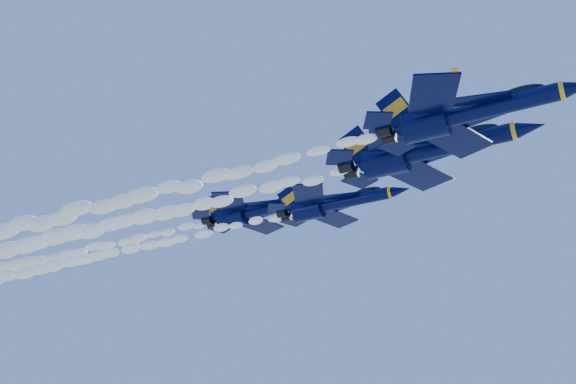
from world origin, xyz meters
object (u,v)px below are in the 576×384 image
at_px(jet_second, 425,151).
at_px(jet_third, 334,204).
at_px(jet_lead, 467,113).
at_px(jet_fourth, 257,211).

relative_size(jet_second, jet_third, 1.25).
height_order(jet_lead, jet_third, jet_third).
xyz_separation_m(jet_second, jet_fourth, (-25.61, 14.37, 5.14)).
relative_size(jet_lead, jet_fourth, 0.95).
bearing_deg(jet_fourth, jet_lead, -36.87).
bearing_deg(jet_lead, jet_third, 136.38).
bearing_deg(jet_fourth, jet_third, -24.72).
xyz_separation_m(jet_lead, jet_third, (-18.49, 17.62, 3.72)).
height_order(jet_second, jet_third, jet_third).
height_order(jet_third, jet_fourth, jet_fourth).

